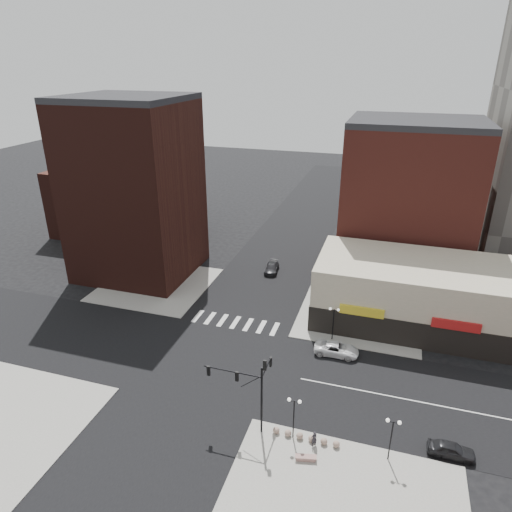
% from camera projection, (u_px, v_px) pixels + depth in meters
% --- Properties ---
extents(ground, '(240.00, 240.00, 0.00)m').
position_uv_depth(ground, '(211.00, 361.00, 49.69)').
color(ground, black).
rests_on(ground, ground).
extents(road_ew, '(200.00, 14.00, 0.02)m').
position_uv_depth(road_ew, '(211.00, 361.00, 49.69)').
color(road_ew, black).
rests_on(road_ew, ground).
extents(road_ns, '(14.00, 200.00, 0.02)m').
position_uv_depth(road_ns, '(211.00, 361.00, 49.69)').
color(road_ns, black).
rests_on(road_ns, ground).
extents(sidewalk_nw, '(15.00, 15.00, 0.12)m').
position_uv_depth(sidewalk_nw, '(157.00, 284.00, 66.28)').
color(sidewalk_nw, gray).
rests_on(sidewalk_nw, ground).
extents(sidewalk_ne, '(15.00, 15.00, 0.12)m').
position_uv_depth(sidewalk_ne, '(359.00, 315.00, 58.42)').
color(sidewalk_ne, gray).
rests_on(sidewalk_ne, ground).
extents(building_nw, '(16.00, 15.00, 25.00)m').
position_uv_depth(building_nw, '(135.00, 192.00, 66.00)').
color(building_nw, '#331510').
rests_on(building_nw, ground).
extents(building_nw_low, '(20.00, 18.00, 12.00)m').
position_uv_depth(building_nw_low, '(121.00, 198.00, 85.69)').
color(building_nw_low, '#331510').
rests_on(building_nw_low, ground).
extents(building_ne_midrise, '(18.00, 15.00, 22.00)m').
position_uv_depth(building_ne_midrise, '(408.00, 203.00, 65.91)').
color(building_ne_midrise, maroon).
rests_on(building_ne_midrise, ground).
extents(building_ne_row, '(24.20, 12.20, 8.00)m').
position_uv_depth(building_ne_row, '(416.00, 298.00, 55.79)').
color(building_ne_row, beige).
rests_on(building_ne_row, ground).
extents(traffic_signal, '(5.59, 3.09, 7.77)m').
position_uv_depth(traffic_signal, '(252.00, 382.00, 38.89)').
color(traffic_signal, black).
rests_on(traffic_signal, ground).
extents(street_lamp_se_a, '(1.22, 0.32, 4.16)m').
position_uv_depth(street_lamp_se_a, '(294.00, 408.00, 38.39)').
color(street_lamp_se_a, black).
rests_on(street_lamp_se_a, sidewalk_se).
extents(street_lamp_se_b, '(1.22, 0.32, 4.16)m').
position_uv_depth(street_lamp_se_b, '(392.00, 429.00, 36.22)').
color(street_lamp_se_b, black).
rests_on(street_lamp_se_b, sidewalk_se).
extents(street_lamp_ne, '(1.22, 0.32, 4.16)m').
position_uv_depth(street_lamp_ne, '(334.00, 316.00, 52.11)').
color(street_lamp_ne, black).
rests_on(street_lamp_ne, sidewalk_ne).
extents(bollard_row, '(5.84, 0.59, 0.59)m').
position_uv_depth(bollard_row, '(306.00, 437.00, 39.24)').
color(bollard_row, '#8A6F5F').
rests_on(bollard_row, sidewalk_se).
extents(white_suv, '(4.96, 2.38, 1.36)m').
position_uv_depth(white_suv, '(336.00, 349.00, 50.60)').
color(white_suv, white).
rests_on(white_suv, ground).
extents(dark_sedan_east, '(3.78, 1.52, 1.29)m').
position_uv_depth(dark_sedan_east, '(451.00, 450.00, 37.69)').
color(dark_sedan_east, black).
rests_on(dark_sedan_east, ground).
extents(dark_sedan_north, '(2.38, 4.79, 1.34)m').
position_uv_depth(dark_sedan_north, '(272.00, 268.00, 70.07)').
color(dark_sedan_north, black).
rests_on(dark_sedan_north, ground).
extents(pedestrian, '(0.65, 0.63, 1.51)m').
position_uv_depth(pedestrian, '(314.00, 439.00, 38.50)').
color(pedestrian, '#27252A').
rests_on(pedestrian, sidewalk_se).
extents(stone_bench, '(1.82, 0.90, 0.41)m').
position_uv_depth(stone_bench, '(306.00, 458.00, 37.31)').
color(stone_bench, '#9B736B').
rests_on(stone_bench, sidewalk_se).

